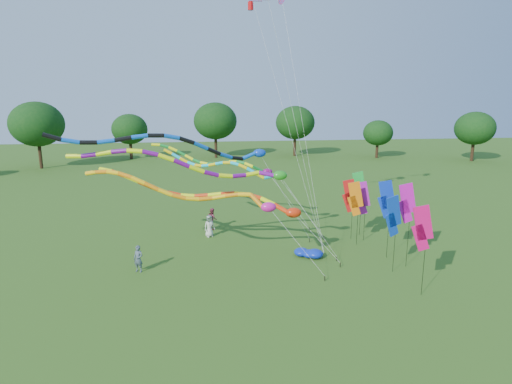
{
  "coord_description": "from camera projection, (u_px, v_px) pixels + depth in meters",
  "views": [
    {
      "loc": [
        -5.3,
        -21.51,
        10.27
      ],
      "look_at": [
        -2.12,
        2.87,
        4.8
      ],
      "focal_mm": 30.0,
      "sensor_mm": 36.0,
      "label": 1
    }
  ],
  "objects": [
    {
      "name": "ground",
      "position": [
        300.0,
        286.0,
        23.73
      ],
      "size": [
        160.0,
        160.0,
        0.0
      ],
      "primitive_type": "plane",
      "color": "#325D18",
      "rests_on": "ground"
    },
    {
      "name": "tube_kite_purple",
      "position": [
        204.0,
        167.0,
        24.59
      ],
      "size": [
        15.55,
        1.39,
        8.12
      ],
      "rotation": [
        0.0,
        0.0,
        0.04
      ],
      "color": "black",
      "rests_on": "ground"
    },
    {
      "name": "tube_kite_blue",
      "position": [
        189.0,
        147.0,
        25.04
      ],
      "size": [
        15.36,
        5.52,
        9.05
      ],
      "rotation": [
        0.0,
        0.0,
        0.37
      ],
      "color": "black",
      "rests_on": "ground"
    },
    {
      "name": "banner_pole_red",
      "position": [
        350.0,
        196.0,
        31.02
      ],
      "size": [
        1.16,
        0.26,
        4.52
      ],
      "rotation": [
        0.0,
        0.0,
        -0.15
      ],
      "color": "black",
      "rests_on": "ground"
    },
    {
      "name": "tree_ring",
      "position": [
        367.0,
        184.0,
        23.66
      ],
      "size": [
        120.68,
        118.03,
        9.67
      ],
      "color": "#382314",
      "rests_on": "ground"
    },
    {
      "name": "tube_kite_cyan",
      "position": [
        235.0,
        168.0,
        31.74
      ],
      "size": [
        11.43,
        4.58,
        6.81
      ],
      "rotation": [
        0.0,
        0.0,
        -0.34
      ],
      "color": "black",
      "rests_on": "ground"
    },
    {
      "name": "banner_pole_orange",
      "position": [
        355.0,
        199.0,
        29.75
      ],
      "size": [
        1.15,
        0.35,
        4.6
      ],
      "rotation": [
        0.0,
        0.0,
        -0.23
      ],
      "color": "black",
      "rests_on": "ground"
    },
    {
      "name": "banner_pole_blue_a",
      "position": [
        393.0,
        216.0,
        24.89
      ],
      "size": [
        1.15,
        0.34,
        4.75
      ],
      "rotation": [
        0.0,
        0.0,
        0.23
      ],
      "color": "black",
      "rests_on": "ground"
    },
    {
      "name": "blue_nylon_heap",
      "position": [
        303.0,
        252.0,
        28.28
      ],
      "size": [
        1.46,
        1.26,
        0.56
      ],
      "color": "#0D29B3",
      "rests_on": "ground"
    },
    {
      "name": "banner_pole_blue_b",
      "position": [
        386.0,
        199.0,
        27.2
      ],
      "size": [
        1.11,
        0.51,
        5.17
      ],
      "rotation": [
        0.0,
        0.0,
        -0.38
      ],
      "color": "black",
      "rests_on": "ground"
    },
    {
      "name": "tube_kite_red",
      "position": [
        220.0,
        197.0,
        27.18
      ],
      "size": [
        14.69,
        4.81,
        6.38
      ],
      "rotation": [
        0.0,
        0.0,
        -0.34
      ],
      "color": "black",
      "rests_on": "ground"
    },
    {
      "name": "banner_pole_violet",
      "position": [
        362.0,
        198.0,
        30.74
      ],
      "size": [
        1.1,
        0.53,
        4.42
      ],
      "rotation": [
        0.0,
        0.0,
        -0.4
      ],
      "color": "black",
      "rests_on": "ground"
    },
    {
      "name": "person_b",
      "position": [
        138.0,
        259.0,
        25.54
      ],
      "size": [
        0.71,
        0.6,
        1.64
      ],
      "primitive_type": "imported",
      "rotation": [
        0.0,
        0.0,
        -0.43
      ],
      "color": "#465563",
      "rests_on": "ground"
    },
    {
      "name": "person_a",
      "position": [
        209.0,
        226.0,
        32.01
      ],
      "size": [
        0.96,
        0.82,
        1.67
      ],
      "primitive_type": "imported",
      "rotation": [
        0.0,
        0.0,
        0.42
      ],
      "color": "beige",
      "rests_on": "ground"
    },
    {
      "name": "banner_pole_green",
      "position": [
        359.0,
        188.0,
        31.78
      ],
      "size": [
        1.16,
        0.12,
        4.94
      ],
      "rotation": [
        0.0,
        0.0,
        -0.04
      ],
      "color": "black",
      "rests_on": "ground"
    },
    {
      "name": "tube_kite_orange",
      "position": [
        200.0,
        194.0,
        24.55
      ],
      "size": [
        13.41,
        3.97,
        6.71
      ],
      "rotation": [
        0.0,
        0.0,
        -0.3
      ],
      "color": "black",
      "rests_on": "ground"
    },
    {
      "name": "person_c",
      "position": [
        212.0,
        219.0,
        33.87
      ],
      "size": [
        0.85,
        0.97,
        1.71
      ],
      "primitive_type": "imported",
      "rotation": [
        0.0,
        0.0,
        1.85
      ],
      "color": "#8A3243",
      "rests_on": "ground"
    },
    {
      "name": "banner_pole_magenta_b",
      "position": [
        407.0,
        203.0,
        25.63
      ],
      "size": [
        1.16,
        0.19,
        5.31
      ],
      "rotation": [
        0.0,
        0.0,
        -0.1
      ],
      "color": "black",
      "rests_on": "ground"
    },
    {
      "name": "banner_pole_magenta_a",
      "position": [
        422.0,
        228.0,
        21.92
      ],
      "size": [
        1.15,
        0.32,
        4.95
      ],
      "rotation": [
        0.0,
        0.0,
        -0.21
      ],
      "color": "black",
      "rests_on": "ground"
    },
    {
      "name": "tube_kite_green",
      "position": [
        223.0,
        162.0,
        34.22
      ],
      "size": [
        12.1,
        4.92,
        7.08
      ],
      "rotation": [
        0.0,
        0.0,
        -0.38
      ],
      "color": "black",
      "rests_on": "ground"
    }
  ]
}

